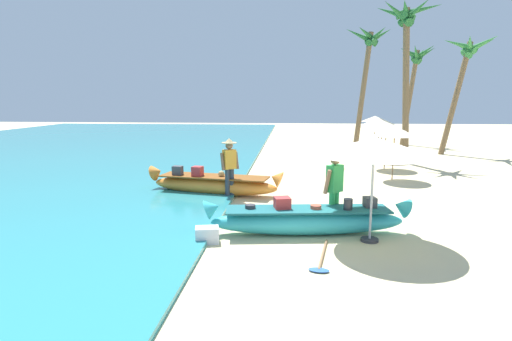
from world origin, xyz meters
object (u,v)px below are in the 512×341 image
object	(u,v)px
boat_orange_midground	(214,184)
cooler_box	(207,235)
palm_tree_far_behind	(467,60)
patio_umbrella_large	(374,147)
palm_tree_leaning_seaward	(368,53)
palm_tree_mid_cluster	(406,32)
palm_tree_tall_inland	(416,66)
boat_cyan_foreground	(307,220)
person_vendor_hatted	(229,164)
paddle	(322,259)
person_tourist_customer	(334,187)

from	to	relation	value
boat_orange_midground	cooler_box	xyz separation A→B (m)	(0.65, -4.24, -0.16)
palm_tree_far_behind	patio_umbrella_large	bearing A→B (deg)	-117.27
palm_tree_leaning_seaward	cooler_box	xyz separation A→B (m)	(-5.76, -15.37, -5.18)
palm_tree_mid_cluster	palm_tree_tall_inland	bearing A→B (deg)	70.68
boat_orange_midground	palm_tree_leaning_seaward	xyz separation A→B (m)	(6.41, 11.13, 5.02)
boat_cyan_foreground	patio_umbrella_large	size ratio (longest dim) A/B	1.88
palm_tree_tall_inland	boat_cyan_foreground	bearing A→B (deg)	-111.82
patio_umbrella_large	palm_tree_leaning_seaward	size ratio (longest dim) A/B	0.36
boat_cyan_foreground	person_vendor_hatted	size ratio (longest dim) A/B	2.54
boat_orange_midground	paddle	world-z (taller)	boat_orange_midground
boat_orange_midground	palm_tree_mid_cluster	size ratio (longest dim) A/B	0.61
paddle	cooler_box	bearing A→B (deg)	161.30
palm_tree_tall_inland	paddle	bearing A→B (deg)	-109.78
boat_orange_midground	palm_tree_mid_cluster	xyz separation A→B (m)	(7.25, 6.85, 5.43)
cooler_box	paddle	xyz separation A→B (m)	(2.27, -0.77, -0.13)
palm_tree_tall_inland	boat_orange_midground	bearing A→B (deg)	-124.39
boat_cyan_foreground	cooler_box	bearing A→B (deg)	-160.79
boat_orange_midground	palm_tree_far_behind	size ratio (longest dim) A/B	0.71
boat_orange_midground	patio_umbrella_large	bearing A→B (deg)	-44.20
palm_tree_far_behind	person_vendor_hatted	bearing A→B (deg)	-135.35
person_tourist_customer	palm_tree_leaning_seaward	xyz separation A→B (m)	(3.09, 14.18, 4.39)
boat_cyan_foreground	paddle	size ratio (longest dim) A/B	2.76
person_tourist_customer	palm_tree_leaning_seaward	size ratio (longest dim) A/B	0.25
palm_tree_tall_inland	palm_tree_mid_cluster	xyz separation A→B (m)	(-2.69, -7.68, 0.89)
boat_orange_midground	palm_tree_far_behind	world-z (taller)	palm_tree_far_behind
boat_orange_midground	cooler_box	distance (m)	4.29
patio_umbrella_large	paddle	distance (m)	2.48
person_tourist_customer	patio_umbrella_large	bearing A→B (deg)	-51.19
person_vendor_hatted	palm_tree_tall_inland	xyz separation A→B (m)	(9.39, 14.97, 3.84)
paddle	palm_tree_far_behind	bearing A→B (deg)	61.31
palm_tree_tall_inland	palm_tree_leaning_seaward	distance (m)	4.93
patio_umbrella_large	palm_tree_tall_inland	size ratio (longest dim) A/B	0.39
palm_tree_leaning_seaward	person_tourist_customer	bearing A→B (deg)	-102.29
person_tourist_customer	palm_tree_tall_inland	size ratio (longest dim) A/B	0.27
palm_tree_leaning_seaward	paddle	xyz separation A→B (m)	(-3.49, -16.14, -5.31)
palm_tree_far_behind	person_tourist_customer	bearing A→B (deg)	-120.92
boat_orange_midground	patio_umbrella_large	world-z (taller)	patio_umbrella_large
palm_tree_tall_inland	person_vendor_hatted	bearing A→B (deg)	-122.09
boat_orange_midground	palm_tree_far_behind	bearing A→B (deg)	41.95
palm_tree_far_behind	boat_orange_midground	bearing A→B (deg)	-138.05
patio_umbrella_large	cooler_box	bearing A→B (deg)	-173.77
patio_umbrella_large	cooler_box	world-z (taller)	patio_umbrella_large
palm_tree_leaning_seaward	palm_tree_mid_cluster	size ratio (longest dim) A/B	0.95
person_vendor_hatted	palm_tree_mid_cluster	distance (m)	10.97
boat_cyan_foreground	cooler_box	xyz separation A→B (m)	(-2.06, -0.72, -0.16)
palm_tree_mid_cluster	cooler_box	size ratio (longest dim) A/B	14.90
person_tourist_customer	cooler_box	world-z (taller)	person_tourist_customer
palm_tree_tall_inland	palm_tree_mid_cluster	world-z (taller)	palm_tree_mid_cluster
person_vendor_hatted	palm_tree_leaning_seaward	size ratio (longest dim) A/B	0.26
cooler_box	palm_tree_tall_inland	bearing A→B (deg)	51.67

